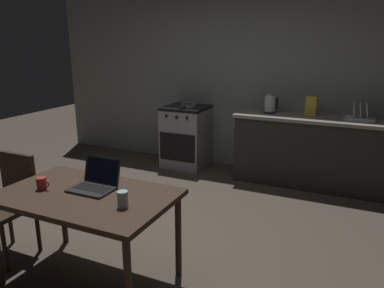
{
  "coord_description": "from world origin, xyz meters",
  "views": [
    {
      "loc": [
        1.74,
        -2.71,
        1.8
      ],
      "look_at": [
        0.2,
        0.63,
        0.78
      ],
      "focal_mm": 35.21,
      "sensor_mm": 36.0,
      "label": 1
    }
  ],
  "objects_px": {
    "electric_kettle": "(270,104)",
    "drinking_glass": "(123,199)",
    "chair": "(11,199)",
    "stove_oven": "(186,136)",
    "dining_table": "(86,202)",
    "cereal_box": "(311,106)",
    "laptop": "(95,183)",
    "frying_pan": "(188,105)",
    "coffee_mug": "(42,183)",
    "dish_rack": "(360,116)"
  },
  "relations": [
    {
      "from": "cereal_box",
      "to": "dining_table",
      "type": "bearing_deg",
      "value": -112.66
    },
    {
      "from": "stove_oven",
      "to": "frying_pan",
      "type": "bearing_deg",
      "value": -34.27
    },
    {
      "from": "electric_kettle",
      "to": "chair",
      "type": "bearing_deg",
      "value": -118.81
    },
    {
      "from": "dining_table",
      "to": "frying_pan",
      "type": "relative_size",
      "value": 3.25
    },
    {
      "from": "cereal_box",
      "to": "dish_rack",
      "type": "bearing_deg",
      "value": -2.01
    },
    {
      "from": "drinking_glass",
      "to": "frying_pan",
      "type": "bearing_deg",
      "value": 106.99
    },
    {
      "from": "chair",
      "to": "electric_kettle",
      "type": "xyz_separation_m",
      "value": [
        1.53,
        2.78,
        0.5
      ]
    },
    {
      "from": "chair",
      "to": "drinking_glass",
      "type": "bearing_deg",
      "value": -25.24
    },
    {
      "from": "dining_table",
      "to": "dish_rack",
      "type": "distance_m",
      "value": 3.33
    },
    {
      "from": "laptop",
      "to": "electric_kettle",
      "type": "height_order",
      "value": "electric_kettle"
    },
    {
      "from": "coffee_mug",
      "to": "drinking_glass",
      "type": "xyz_separation_m",
      "value": [
        0.74,
        -0.01,
        0.01
      ]
    },
    {
      "from": "laptop",
      "to": "frying_pan",
      "type": "xyz_separation_m",
      "value": [
        -0.5,
        2.68,
        0.15
      ]
    },
    {
      "from": "dining_table",
      "to": "laptop",
      "type": "distance_m",
      "value": 0.15
    },
    {
      "from": "chair",
      "to": "frying_pan",
      "type": "height_order",
      "value": "frying_pan"
    },
    {
      "from": "chair",
      "to": "drinking_glass",
      "type": "relative_size",
      "value": 7.66
    },
    {
      "from": "electric_kettle",
      "to": "cereal_box",
      "type": "xyz_separation_m",
      "value": [
        0.5,
        0.02,
        0.01
      ]
    },
    {
      "from": "laptop",
      "to": "drinking_glass",
      "type": "distance_m",
      "value": 0.42
    },
    {
      "from": "laptop",
      "to": "coffee_mug",
      "type": "relative_size",
      "value": 2.81
    },
    {
      "from": "frying_pan",
      "to": "dish_rack",
      "type": "height_order",
      "value": "dish_rack"
    },
    {
      "from": "laptop",
      "to": "drinking_glass",
      "type": "height_order",
      "value": "laptop"
    },
    {
      "from": "coffee_mug",
      "to": "cereal_box",
      "type": "bearing_deg",
      "value": 62.2
    },
    {
      "from": "dining_table",
      "to": "drinking_glass",
      "type": "xyz_separation_m",
      "value": [
        0.39,
        -0.08,
        0.13
      ]
    },
    {
      "from": "dish_rack",
      "to": "dining_table",
      "type": "bearing_deg",
      "value": -121.94
    },
    {
      "from": "laptop",
      "to": "dish_rack",
      "type": "bearing_deg",
      "value": 51.77
    },
    {
      "from": "dining_table",
      "to": "coffee_mug",
      "type": "height_order",
      "value": "coffee_mug"
    },
    {
      "from": "coffee_mug",
      "to": "cereal_box",
      "type": "distance_m",
      "value": 3.29
    },
    {
      "from": "stove_oven",
      "to": "cereal_box",
      "type": "distance_m",
      "value": 1.8
    },
    {
      "from": "chair",
      "to": "frying_pan",
      "type": "distance_m",
      "value": 2.8
    },
    {
      "from": "coffee_mug",
      "to": "dish_rack",
      "type": "relative_size",
      "value": 0.33
    },
    {
      "from": "electric_kettle",
      "to": "drinking_glass",
      "type": "height_order",
      "value": "electric_kettle"
    },
    {
      "from": "coffee_mug",
      "to": "dish_rack",
      "type": "xyz_separation_m",
      "value": [
        2.1,
        2.89,
        0.17
      ]
    },
    {
      "from": "dining_table",
      "to": "drinking_glass",
      "type": "bearing_deg",
      "value": -12.02
    },
    {
      "from": "drinking_glass",
      "to": "cereal_box",
      "type": "bearing_deg",
      "value": 74.74
    },
    {
      "from": "drinking_glass",
      "to": "dish_rack",
      "type": "relative_size",
      "value": 0.34
    },
    {
      "from": "cereal_box",
      "to": "chair",
      "type": "bearing_deg",
      "value": -125.99
    },
    {
      "from": "electric_kettle",
      "to": "coffee_mug",
      "type": "bearing_deg",
      "value": -109.6
    },
    {
      "from": "drinking_glass",
      "to": "laptop",
      "type": "bearing_deg",
      "value": 154.01
    },
    {
      "from": "laptop",
      "to": "cereal_box",
      "type": "height_order",
      "value": "cereal_box"
    },
    {
      "from": "frying_pan",
      "to": "dish_rack",
      "type": "bearing_deg",
      "value": 0.77
    },
    {
      "from": "electric_kettle",
      "to": "frying_pan",
      "type": "xyz_separation_m",
      "value": [
        -1.17,
        -0.03,
        -0.09
      ]
    },
    {
      "from": "dining_table",
      "to": "cereal_box",
      "type": "distance_m",
      "value": 3.09
    },
    {
      "from": "stove_oven",
      "to": "dish_rack",
      "type": "height_order",
      "value": "dish_rack"
    },
    {
      "from": "electric_kettle",
      "to": "cereal_box",
      "type": "relative_size",
      "value": 0.99
    },
    {
      "from": "frying_pan",
      "to": "drinking_glass",
      "type": "xyz_separation_m",
      "value": [
        0.88,
        -2.87,
        -0.14
      ]
    },
    {
      "from": "dining_table",
      "to": "dish_rack",
      "type": "xyz_separation_m",
      "value": [
        1.75,
        2.81,
        0.29
      ]
    },
    {
      "from": "chair",
      "to": "drinking_glass",
      "type": "distance_m",
      "value": 1.27
    },
    {
      "from": "stove_oven",
      "to": "dining_table",
      "type": "xyz_separation_m",
      "value": [
        0.53,
        -2.81,
        0.2
      ]
    },
    {
      "from": "chair",
      "to": "coffee_mug",
      "type": "xyz_separation_m",
      "value": [
        0.5,
        -0.11,
        0.26
      ]
    },
    {
      "from": "coffee_mug",
      "to": "laptop",
      "type": "bearing_deg",
      "value": 26.17
    },
    {
      "from": "dish_rack",
      "to": "frying_pan",
      "type": "bearing_deg",
      "value": -179.23
    }
  ]
}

